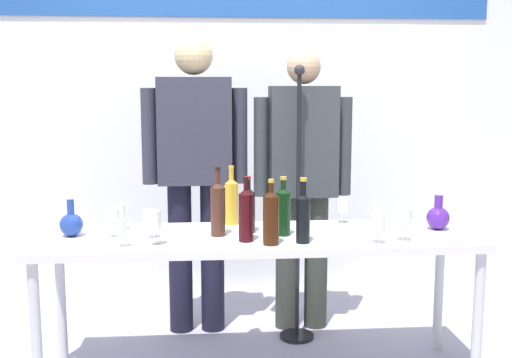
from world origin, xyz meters
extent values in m
cube|color=white|center=(0.00, 1.51, 1.50)|extent=(5.02, 0.10, 3.00)
cube|color=#2454A6|center=(0.00, 1.45, 2.04)|extent=(3.52, 0.01, 0.20)
cube|color=silver|center=(0.00, 0.00, 0.72)|extent=(2.19, 0.61, 0.04)
cylinder|color=silver|center=(-1.03, -0.25, 0.35)|extent=(0.05, 0.05, 0.70)
cylinder|color=silver|center=(1.03, -0.25, 0.35)|extent=(0.05, 0.05, 0.70)
cylinder|color=silver|center=(-1.03, 0.25, 0.35)|extent=(0.05, 0.05, 0.70)
cylinder|color=silver|center=(1.03, 0.25, 0.35)|extent=(0.05, 0.05, 0.70)
sphere|color=#213C95|center=(-0.92, 0.04, 0.80)|extent=(0.11, 0.11, 0.11)
cylinder|color=#213C95|center=(-0.92, 0.04, 0.88)|extent=(0.03, 0.03, 0.08)
sphere|color=#4E2291|center=(0.93, 0.04, 0.80)|extent=(0.12, 0.12, 0.12)
cylinder|color=#4E2291|center=(0.93, 0.04, 0.88)|extent=(0.04, 0.04, 0.07)
cylinder|color=black|center=(-0.41, 0.64, 0.45)|extent=(0.14, 0.14, 0.90)
cylinder|color=black|center=(-0.22, 0.64, 0.45)|extent=(0.14, 0.14, 0.90)
cube|color=#312F40|center=(-0.32, 0.64, 1.21)|extent=(0.42, 0.22, 0.62)
cylinder|color=#312F40|center=(-0.58, 0.64, 1.18)|extent=(0.09, 0.09, 0.56)
cylinder|color=#312F40|center=(-0.06, 0.64, 1.18)|extent=(0.09, 0.09, 0.56)
sphere|color=#D2B583|center=(-0.32, 0.64, 1.64)|extent=(0.22, 0.22, 0.22)
cylinder|color=#30362E|center=(0.23, 0.64, 0.41)|extent=(0.14, 0.14, 0.82)
cylinder|color=#30362E|center=(0.41, 0.64, 0.41)|extent=(0.14, 0.14, 0.82)
cube|color=#33393E|center=(0.32, 0.64, 1.14)|extent=(0.39, 0.22, 0.65)
cylinder|color=#33393E|center=(0.07, 0.64, 1.11)|extent=(0.09, 0.09, 0.58)
cylinder|color=#33393E|center=(0.57, 0.64, 1.11)|extent=(0.09, 0.09, 0.58)
sphere|color=tan|center=(0.32, 0.64, 1.58)|extent=(0.20, 0.20, 0.20)
cylinder|color=#34080D|center=(-0.07, -0.13, 0.85)|extent=(0.07, 0.07, 0.23)
cone|color=#34080D|center=(-0.07, -0.13, 0.98)|extent=(0.07, 0.07, 0.03)
cylinder|color=#34080D|center=(-0.07, -0.13, 1.00)|extent=(0.02, 0.02, 0.07)
cylinder|color=black|center=(-0.07, -0.13, 1.04)|extent=(0.03, 0.03, 0.02)
cylinder|color=black|center=(-0.05, 0.05, 0.84)|extent=(0.07, 0.07, 0.20)
cone|color=black|center=(-0.05, 0.05, 0.95)|extent=(0.07, 0.07, 0.03)
cylinder|color=black|center=(-0.05, 0.05, 0.97)|extent=(0.03, 0.03, 0.07)
cylinder|color=#AD1A25|center=(-0.05, 0.05, 1.02)|extent=(0.03, 0.03, 0.02)
cylinder|color=black|center=(0.12, -0.02, 0.85)|extent=(0.07, 0.07, 0.21)
cone|color=black|center=(0.12, -0.02, 0.96)|extent=(0.07, 0.07, 0.03)
cylinder|color=black|center=(0.12, -0.02, 0.98)|extent=(0.03, 0.03, 0.06)
cylinder|color=gold|center=(0.12, -0.02, 1.02)|extent=(0.03, 0.03, 0.02)
cylinder|color=#43251B|center=(-0.20, -0.01, 0.86)|extent=(0.07, 0.07, 0.24)
cone|color=#43251B|center=(-0.20, -0.01, 0.99)|extent=(0.07, 0.07, 0.03)
cylinder|color=#43251B|center=(-0.20, -0.01, 1.02)|extent=(0.02, 0.02, 0.09)
cylinder|color=black|center=(-0.20, -0.01, 1.07)|extent=(0.03, 0.03, 0.02)
cylinder|color=#321707|center=(0.04, -0.20, 0.85)|extent=(0.07, 0.07, 0.23)
cone|color=#321707|center=(0.04, -0.20, 0.98)|extent=(0.07, 0.07, 0.03)
cylinder|color=#321707|center=(0.04, -0.20, 1.00)|extent=(0.02, 0.02, 0.06)
cylinder|color=gold|center=(0.04, -0.20, 1.04)|extent=(0.03, 0.03, 0.02)
cylinder|color=gold|center=(-0.12, 0.25, 0.85)|extent=(0.07, 0.07, 0.22)
cone|color=gold|center=(-0.12, 0.25, 0.97)|extent=(0.07, 0.07, 0.03)
cylinder|color=gold|center=(-0.12, 0.25, 1.00)|extent=(0.02, 0.02, 0.08)
cylinder|color=gold|center=(-0.12, 0.25, 1.04)|extent=(0.03, 0.03, 0.02)
cylinder|color=black|center=(0.19, -0.18, 0.85)|extent=(0.07, 0.07, 0.21)
cone|color=black|center=(0.19, -0.18, 0.96)|extent=(0.07, 0.07, 0.03)
cylinder|color=black|center=(0.19, -0.18, 0.99)|extent=(0.03, 0.03, 0.08)
cylinder|color=gold|center=(0.19, -0.18, 1.04)|extent=(0.03, 0.03, 0.02)
cylinder|color=white|center=(-0.70, 0.15, 0.74)|extent=(0.06, 0.06, 0.00)
cylinder|color=white|center=(-0.70, 0.15, 0.77)|extent=(0.01, 0.01, 0.06)
cylinder|color=white|center=(-0.70, 0.15, 0.83)|extent=(0.07, 0.07, 0.07)
cylinder|color=white|center=(-0.53, -0.04, 0.74)|extent=(0.06, 0.06, 0.00)
cylinder|color=white|center=(-0.53, -0.04, 0.78)|extent=(0.01, 0.01, 0.07)
cylinder|color=white|center=(-0.53, -0.04, 0.85)|extent=(0.06, 0.06, 0.07)
cylinder|color=white|center=(-0.71, 0.00, 0.74)|extent=(0.06, 0.06, 0.00)
cylinder|color=white|center=(-0.71, 0.00, 0.77)|extent=(0.01, 0.01, 0.06)
cylinder|color=white|center=(-0.71, 0.00, 0.84)|extent=(0.06, 0.06, 0.08)
cylinder|color=white|center=(-0.65, -0.20, 0.74)|extent=(0.06, 0.06, 0.00)
cylinder|color=white|center=(-0.65, -0.20, 0.77)|extent=(0.01, 0.01, 0.06)
cylinder|color=white|center=(-0.65, -0.20, 0.84)|extent=(0.06, 0.06, 0.07)
cylinder|color=white|center=(-0.50, -0.18, 0.74)|extent=(0.06, 0.06, 0.00)
cylinder|color=white|center=(-0.50, -0.18, 0.78)|extent=(0.01, 0.01, 0.07)
cylinder|color=white|center=(-0.50, -0.18, 0.86)|extent=(0.07, 0.07, 0.09)
cylinder|color=white|center=(0.62, 0.06, 0.74)|extent=(0.05, 0.05, 0.00)
cylinder|color=white|center=(0.62, 0.06, 0.77)|extent=(0.01, 0.01, 0.06)
cylinder|color=white|center=(0.62, 0.06, 0.84)|extent=(0.06, 0.06, 0.07)
cylinder|color=white|center=(0.54, -0.23, 0.74)|extent=(0.05, 0.05, 0.00)
cylinder|color=white|center=(0.54, -0.23, 0.77)|extent=(0.01, 0.01, 0.06)
cylinder|color=white|center=(0.54, -0.23, 0.84)|extent=(0.07, 0.07, 0.07)
cylinder|color=white|center=(0.47, 0.22, 0.74)|extent=(0.06, 0.06, 0.00)
cylinder|color=white|center=(0.47, 0.22, 0.77)|extent=(0.01, 0.01, 0.06)
cylinder|color=white|center=(0.47, 0.22, 0.84)|extent=(0.06, 0.06, 0.07)
cylinder|color=white|center=(0.67, -0.19, 0.74)|extent=(0.05, 0.05, 0.00)
cylinder|color=white|center=(0.67, -0.19, 0.78)|extent=(0.01, 0.01, 0.08)
cylinder|color=white|center=(0.67, -0.19, 0.86)|extent=(0.07, 0.07, 0.08)
cylinder|color=black|center=(0.27, 0.46, 0.01)|extent=(0.20, 0.20, 0.02)
cylinder|color=black|center=(0.27, 0.46, 0.76)|extent=(0.02, 0.02, 1.52)
sphere|color=#232328|center=(0.27, 0.46, 1.55)|extent=(0.06, 0.06, 0.06)
camera|label=1|loc=(-0.26, -3.04, 1.48)|focal=44.36mm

